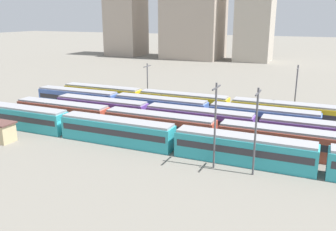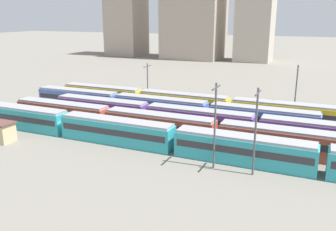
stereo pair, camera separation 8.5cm
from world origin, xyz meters
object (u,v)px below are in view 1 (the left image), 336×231
(catenary_pole_0, at_px, (215,122))
(catenary_pole_3, at_px, (296,90))
(catenary_pole_2, at_px, (256,128))
(train_track_1, at_px, (218,133))
(catenary_pole_1, at_px, (147,82))
(signal_hut, at_px, (2,132))
(train_track_0, at_px, (243,149))
(train_track_2, at_px, (199,120))
(train_track_3, at_px, (160,107))

(catenary_pole_0, relative_size, catenary_pole_3, 1.08)
(catenary_pole_2, xyz_separation_m, catenary_pole_3, (2.29, 26.57, -0.29))
(train_track_1, height_order, catenary_pole_1, catenary_pole_1)
(signal_hut, bearing_deg, train_track_0, 10.40)
(train_track_0, bearing_deg, catenary_pole_0, -135.47)
(train_track_2, bearing_deg, catenary_pole_0, -63.91)
(catenary_pole_0, relative_size, signal_hut, 3.01)
(train_track_1, distance_m, train_track_3, 17.49)
(train_track_2, bearing_deg, signal_hut, -146.56)
(catenary_pole_3, bearing_deg, train_track_3, -161.09)
(train_track_2, relative_size, signal_hut, 15.50)
(catenary_pole_1, xyz_separation_m, catenary_pole_3, (29.94, -0.37, 0.68))
(train_track_1, height_order, catenary_pole_0, catenary_pole_0)
(train_track_2, xyz_separation_m, catenary_pole_2, (11.45, -13.45, 3.97))
(train_track_0, relative_size, catenary_pole_2, 8.80)
(catenary_pole_1, bearing_deg, catenary_pole_2, -44.25)
(train_track_3, distance_m, signal_hut, 27.29)
(train_track_1, relative_size, train_track_3, 1.34)
(train_track_0, distance_m, train_track_2, 14.13)
(catenary_pole_3, xyz_separation_m, signal_hut, (-39.23, -29.95, -4.03))
(catenary_pole_1, bearing_deg, train_track_3, -50.56)
(train_track_2, bearing_deg, catenary_pole_1, 140.22)
(catenary_pole_1, xyz_separation_m, signal_hut, (-9.28, -30.32, -3.36))
(train_track_0, xyz_separation_m, catenary_pole_2, (1.89, -3.05, 3.97))
(catenary_pole_1, relative_size, signal_hut, 2.43)
(train_track_0, xyz_separation_m, signal_hut, (-35.05, -6.43, -0.35))
(train_track_3, xyz_separation_m, catenary_pole_2, (20.83, -18.65, 3.97))
(train_track_0, height_order, catenary_pole_3, catenary_pole_3)
(train_track_2, height_order, signal_hut, train_track_2)
(train_track_1, distance_m, signal_hut, 32.33)
(train_track_2, xyz_separation_m, catenary_pole_0, (6.54, -13.37, 4.07))
(train_track_1, bearing_deg, train_track_3, 143.51)
(train_track_1, distance_m, catenary_pole_3, 20.77)
(catenary_pole_1, height_order, catenary_pole_2, catenary_pole_2)
(train_track_2, height_order, catenary_pole_1, catenary_pole_1)
(train_track_2, relative_size, catenary_pole_3, 5.54)
(train_track_0, height_order, train_track_1, same)
(catenary_pole_0, bearing_deg, train_track_2, 116.09)
(catenary_pole_0, relative_size, catenary_pole_1, 1.24)
(catenary_pole_1, xyz_separation_m, catenary_pole_2, (27.65, -26.94, 0.97))
(train_track_2, relative_size, train_track_3, 1.00)
(train_track_3, xyz_separation_m, catenary_pole_3, (23.12, 7.92, 3.68))
(train_track_2, relative_size, catenary_pole_0, 5.15)
(train_track_2, height_order, catenary_pole_2, catenary_pole_2)
(catenary_pole_2, height_order, signal_hut, catenary_pole_2)
(train_track_1, xyz_separation_m, catenary_pole_2, (6.77, -8.25, 3.97))
(train_track_0, bearing_deg, train_track_3, 140.53)
(catenary_pole_0, xyz_separation_m, signal_hut, (-32.03, -3.46, -4.43))
(signal_hut, bearing_deg, train_track_2, 33.44)
(train_track_1, bearing_deg, train_track_2, 131.95)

